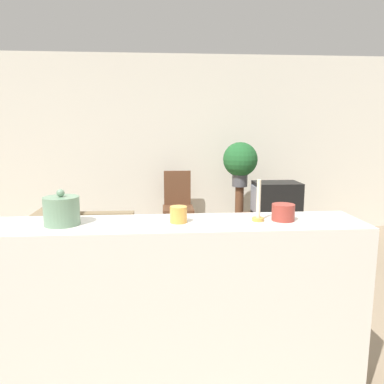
{
  "coord_description": "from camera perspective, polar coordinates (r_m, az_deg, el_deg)",
  "views": [
    {
      "loc": [
        -0.04,
        -2.39,
        1.61
      ],
      "look_at": [
        0.3,
        2.03,
        0.85
      ],
      "focal_mm": 35.0,
      "sensor_mm": 36.0,
      "label": 1
    }
  ],
  "objects": [
    {
      "name": "wall_back",
      "position": [
        5.83,
        -4.07,
        7.15
      ],
      "size": [
        9.0,
        0.06,
        2.7
      ],
      "color": "beige",
      "rests_on": "ground_plane"
    },
    {
      "name": "plant_stand",
      "position": [
        5.43,
        7.18,
        -3.26
      ],
      "size": [
        0.12,
        0.12,
        0.79
      ],
      "color": "brown",
      "rests_on": "ground_plane"
    },
    {
      "name": "candle_jar",
      "position": [
        2.14,
        -2.08,
        -3.44
      ],
      "size": [
        0.1,
        0.1,
        0.09
      ],
      "color": "gold",
      "rests_on": "foreground_counter"
    },
    {
      "name": "decorative_bowl",
      "position": [
        2.2,
        -19.26,
        -2.7
      ],
      "size": [
        0.2,
        0.2,
        0.2
      ],
      "color": "gray",
      "rests_on": "foreground_counter"
    },
    {
      "name": "couch",
      "position": [
        4.0,
        -16.55,
        -9.86
      ],
      "size": [
        0.88,
        1.7,
        0.81
      ],
      "color": "#847051",
      "rests_on": "ground_plane"
    },
    {
      "name": "foreground_counter",
      "position": [
        2.34,
        -3.04,
        -17.52
      ],
      "size": [
        2.23,
        0.44,
        1.08
      ],
      "color": "silver",
      "rests_on": "ground_plane"
    },
    {
      "name": "ground_plane",
      "position": [
        2.88,
        -3.11,
        -24.24
      ],
      "size": [
        14.0,
        14.0,
        0.0
      ],
      "primitive_type": "plane",
      "color": "gray"
    },
    {
      "name": "coffee_tin",
      "position": [
        2.25,
        13.72,
        -3.03
      ],
      "size": [
        0.13,
        0.13,
        0.1
      ],
      "color": "#99382D",
      "rests_on": "foreground_counter"
    },
    {
      "name": "wooden_chair",
      "position": [
        5.48,
        -2.19,
        -1.52
      ],
      "size": [
        0.44,
        0.44,
        0.99
      ],
      "color": "brown",
      "rests_on": "ground_plane"
    },
    {
      "name": "candlestick",
      "position": [
        2.2,
        10.08,
        -2.36
      ],
      "size": [
        0.07,
        0.07,
        0.24
      ],
      "color": "#B7933D",
      "rests_on": "foreground_counter"
    },
    {
      "name": "television",
      "position": [
        5.06,
        12.68,
        -1.0
      ],
      "size": [
        0.6,
        0.43,
        0.44
      ],
      "color": "black",
      "rests_on": "tv_stand"
    },
    {
      "name": "potted_plant",
      "position": [
        5.32,
        7.35,
        4.74
      ],
      "size": [
        0.49,
        0.49,
        0.63
      ],
      "color": "#4C4C51",
      "rests_on": "plant_stand"
    },
    {
      "name": "tv_stand",
      "position": [
        5.16,
        12.56,
        -5.97
      ],
      "size": [
        0.81,
        0.46,
        0.47
      ],
      "color": "brown",
      "rests_on": "ground_plane"
    }
  ]
}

